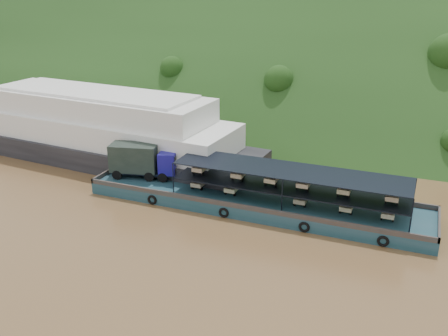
% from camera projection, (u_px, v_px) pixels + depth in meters
% --- Properties ---
extents(ground, '(160.00, 160.00, 0.00)m').
position_uv_depth(ground, '(231.00, 210.00, 50.54)').
color(ground, brown).
rests_on(ground, ground).
extents(hillside, '(140.00, 39.60, 39.60)m').
position_uv_depth(hillside, '(311.00, 121.00, 81.69)').
color(hillside, '#1A3714').
rests_on(hillside, ground).
extents(cargo_barge, '(35.00, 7.18, 4.97)m').
position_uv_depth(cargo_barge, '(240.00, 193.00, 51.39)').
color(cargo_barge, '#123942').
rests_on(cargo_barge, ground).
extents(passenger_ferry, '(44.13, 13.98, 8.80)m').
position_uv_depth(passenger_ferry, '(99.00, 129.00, 64.08)').
color(passenger_ferry, black).
rests_on(passenger_ferry, ground).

